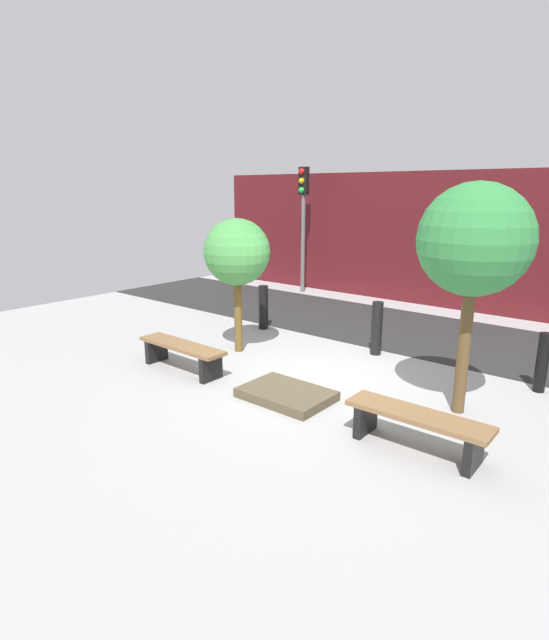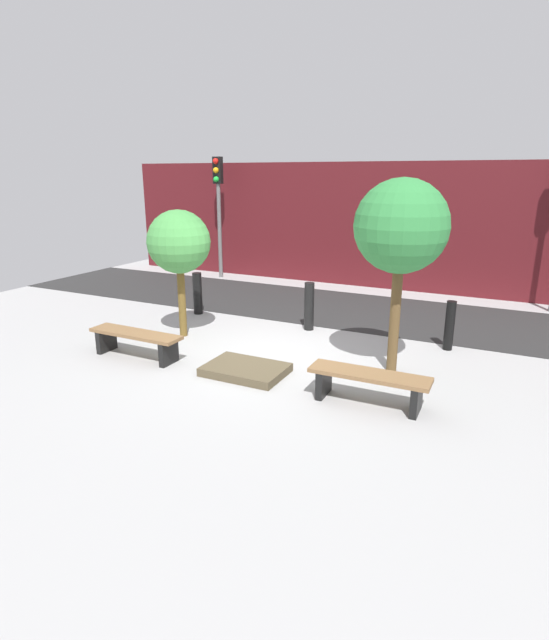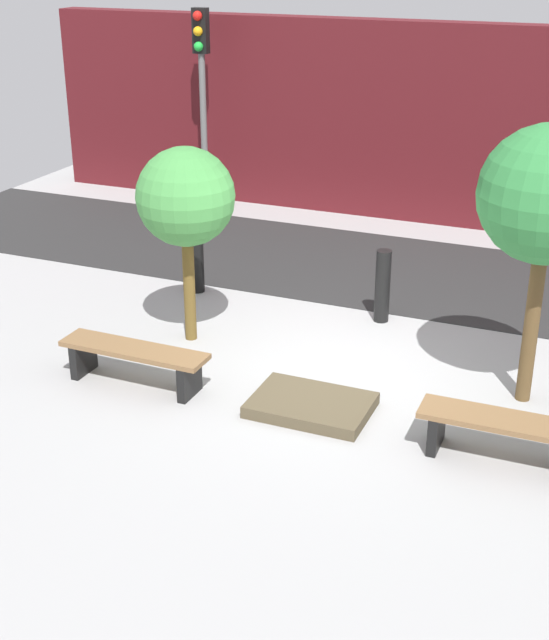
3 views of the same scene
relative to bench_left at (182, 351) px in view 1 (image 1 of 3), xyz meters
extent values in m
plane|color=#9C9C9C|center=(2.12, 1.16, -0.34)|extent=(18.00, 18.00, 0.00)
cube|color=#272727|center=(2.12, 4.83, -0.34)|extent=(18.00, 3.35, 0.01)
cube|color=#511419|center=(2.12, 7.72, 1.40)|extent=(16.20, 0.50, 3.49)
cube|color=black|center=(-0.72, 0.01, -0.13)|extent=(0.10, 0.43, 0.41)
cube|color=black|center=(0.72, -0.01, -0.13)|extent=(0.10, 0.43, 0.41)
cube|color=brown|center=(0.00, 0.00, 0.10)|extent=(1.80, 0.45, 0.06)
cube|color=black|center=(3.56, -0.01, -0.13)|extent=(0.10, 0.45, 0.42)
cube|color=black|center=(4.91, 0.01, -0.13)|extent=(0.10, 0.45, 0.42)
cube|color=brown|center=(4.24, 0.00, 0.10)|extent=(1.71, 0.47, 0.06)
cube|color=brown|center=(2.12, 0.20, -0.27)|extent=(1.30, 0.92, 0.14)
cylinder|color=brown|center=(0.00, 1.39, 0.44)|extent=(0.15, 0.15, 1.57)
sphere|color=#449044|center=(0.00, 1.39, 1.56)|extent=(1.22, 1.22, 1.22)
cylinder|color=brown|center=(4.24, 1.39, 0.65)|extent=(0.17, 0.17, 1.98)
sphere|color=#307F3D|center=(4.24, 1.39, 2.05)|extent=(1.47, 1.47, 1.47)
cylinder|color=black|center=(-0.69, 2.90, 0.14)|extent=(0.21, 0.21, 0.97)
cylinder|color=black|center=(2.12, 2.90, 0.16)|extent=(0.20, 0.20, 1.01)
cylinder|color=black|center=(4.92, 2.90, 0.12)|extent=(0.17, 0.17, 0.93)
cylinder|color=slate|center=(-2.52, 6.81, 1.48)|extent=(0.12, 0.12, 3.65)
cube|color=black|center=(-2.52, 6.81, 2.92)|extent=(0.28, 0.16, 0.78)
sphere|color=red|center=(-2.52, 6.70, 3.18)|extent=(0.17, 0.17, 0.17)
sphere|color=orange|center=(-2.52, 6.70, 2.92)|extent=(0.17, 0.17, 0.17)
sphere|color=green|center=(-2.52, 6.70, 2.66)|extent=(0.17, 0.17, 0.17)
camera|label=1|loc=(6.38, -5.19, 2.66)|focal=28.00mm
camera|label=2|loc=(5.93, -6.42, 2.82)|focal=28.00mm
camera|label=3|loc=(5.09, -7.92, 4.53)|focal=50.00mm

